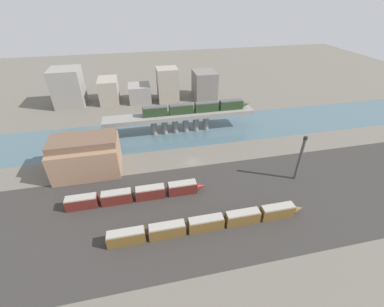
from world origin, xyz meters
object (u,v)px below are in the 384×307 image
object	(u,v)px
train_on_bridge	(197,108)
warehouse_building	(86,155)
train_yard_near	(210,223)
train_yard_mid	(137,194)
signal_tower	(300,159)

from	to	relation	value
train_on_bridge	warehouse_building	world-z (taller)	warehouse_building
train_yard_near	train_yard_mid	size ratio (longest dim) A/B	1.29
train_yard_near	warehouse_building	xyz separation A→B (m)	(-35.08, 35.04, 4.30)
warehouse_building	train_yard_near	bearing A→B (deg)	-44.97
train_yard_mid	signal_tower	xyz separation A→B (m)	(53.33, -1.08, 6.14)
train_on_bridge	signal_tower	world-z (taller)	signal_tower
warehouse_building	signal_tower	xyz separation A→B (m)	(69.71, -20.35, 1.84)
train_on_bridge	signal_tower	bearing A→B (deg)	-59.14
train_yard_mid	warehouse_building	size ratio (longest dim) A/B	1.92
train_yard_near	train_yard_mid	world-z (taller)	train_yard_mid
train_on_bridge	warehouse_building	size ratio (longest dim) A/B	2.16
train_yard_near	signal_tower	bearing A→B (deg)	23.00
train_yard_mid	warehouse_building	bearing A→B (deg)	130.37
train_yard_near	warehouse_building	distance (m)	49.77
train_on_bridge	train_yard_mid	world-z (taller)	train_on_bridge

